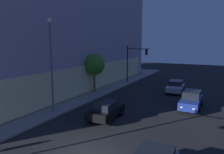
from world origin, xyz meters
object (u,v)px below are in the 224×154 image
sidewalk_tree (94,65)px  car_silver (176,86)px  traffic_light_far_corner (134,58)px  street_lamp_sidewalk (51,55)px  modern_building (32,25)px  car_blue (191,100)px  car_black (106,110)px

sidewalk_tree → car_silver: sidewalk_tree is taller
traffic_light_far_corner → car_silver: size_ratio=1.33×
street_lamp_sidewalk → sidewalk_tree: 8.92m
modern_building → car_blue: (-1.77, -23.85, -8.45)m
traffic_light_far_corner → street_lamp_sidewalk: (-17.46, 1.18, 1.37)m
modern_building → street_lamp_sidewalk: 16.21m
modern_building → traffic_light_far_corner: (8.10, -13.83, -5.25)m
modern_building → sidewalk_tree: (-0.66, -11.68, -5.57)m
car_black → car_blue: size_ratio=0.90×
street_lamp_sidewalk → sidewalk_tree: bearing=6.4°
traffic_light_far_corner → car_black: traffic_light_far_corner is taller
car_black → car_blue: 9.00m
street_lamp_sidewalk → car_black: 6.89m
modern_building → car_silver: size_ratio=8.77×
traffic_light_far_corner → car_blue: 14.43m
modern_building → car_black: bearing=-115.2°
sidewalk_tree → car_silver: size_ratio=1.12×
traffic_light_far_corner → modern_building: bearing=120.4°
car_blue → car_silver: bearing=23.0°
street_lamp_sidewalk → car_black: (1.06, -5.01, -4.62)m
traffic_light_far_corner → car_blue: bearing=-134.6°
traffic_light_far_corner → street_lamp_sidewalk: street_lamp_sidewalk is taller
car_black → car_silver: (12.95, -3.47, -0.03)m
modern_building → traffic_light_far_corner: 16.87m
car_silver → car_black: bearing=165.0°
modern_building → car_black: modern_building is taller
street_lamp_sidewalk → sidewalk_tree: (8.70, 0.98, -1.69)m
street_lamp_sidewalk → car_black: street_lamp_sidewalk is taller
sidewalk_tree → car_black: 10.14m
car_silver → traffic_light_far_corner: bearing=64.7°
sidewalk_tree → car_black: (-7.64, -5.98, -2.93)m
car_silver → car_blue: bearing=-157.0°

